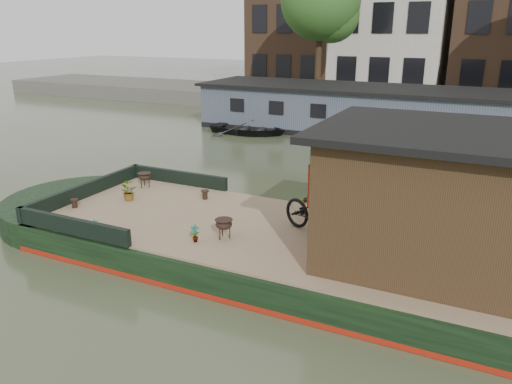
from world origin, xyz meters
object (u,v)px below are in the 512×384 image
at_px(potted_plant_a, 195,233).
at_px(brazier_front, 224,229).
at_px(bicycle, 319,213).
at_px(dinghy, 249,126).
at_px(brazier_rear, 145,180).
at_px(cabin, 432,195).

height_order(potted_plant_a, brazier_front, brazier_front).
distance_m(bicycle, potted_plant_a, 2.50).
xyz_separation_m(bicycle, brazier_front, (-1.66, -0.94, -0.29)).
bearing_deg(dinghy, brazier_rear, -171.77).
bearing_deg(brazier_rear, cabin, -9.81).
distance_m(bicycle, brazier_front, 1.93).
xyz_separation_m(brazier_rear, dinghy, (-2.07, 10.24, -0.48)).
bearing_deg(brazier_front, cabin, 11.37).
height_order(cabin, dinghy, cabin).
bearing_deg(brazier_rear, dinghy, 101.42).
bearing_deg(potted_plant_a, brazier_rear, 141.91).
height_order(cabin, bicycle, cabin).
distance_m(cabin, dinghy, 14.90).
distance_m(potted_plant_a, brazier_rear, 3.93).
bearing_deg(brazier_front, potted_plant_a, -135.92).
bearing_deg(bicycle, dinghy, 57.09).
relative_size(brazier_front, dinghy, 0.11).
height_order(bicycle, brazier_front, bicycle).
distance_m(cabin, brazier_rear, 7.46).
xyz_separation_m(cabin, brazier_rear, (-7.28, 1.26, -1.03)).
bearing_deg(potted_plant_a, dinghy, 112.17).
xyz_separation_m(cabin, dinghy, (-9.35, 11.50, -1.51)).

